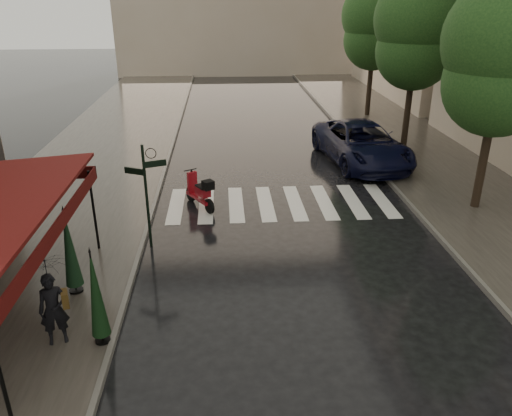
{
  "coord_description": "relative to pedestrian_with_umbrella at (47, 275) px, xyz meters",
  "views": [
    {
      "loc": [
        0.99,
        -10.24,
        6.89
      ],
      "look_at": [
        1.86,
        2.39,
        1.4
      ],
      "focal_mm": 35.0,
      "sensor_mm": 36.0,
      "label": 1
    }
  ],
  "objects": [
    {
      "name": "sidewalk_near",
      "position": [
        -1.94,
        13.43,
        -1.67
      ],
      "size": [
        6.0,
        60.0,
        0.12
      ],
      "primitive_type": "cube",
      "color": "#38332D",
      "rests_on": "ground"
    },
    {
      "name": "ground",
      "position": [
        2.56,
        1.43,
        -1.73
      ],
      "size": [
        120.0,
        120.0,
        0.0
      ],
      "primitive_type": "plane",
      "color": "black",
      "rests_on": "ground"
    },
    {
      "name": "parked_car",
      "position": [
        9.56,
        11.81,
        -0.87
      ],
      "size": [
        3.62,
        6.51,
        1.72
      ],
      "primitive_type": "imported",
      "rotation": [
        0.0,
        0.0,
        0.13
      ],
      "color": "black",
      "rests_on": "ground"
    },
    {
      "name": "curb_far",
      "position": [
        10.01,
        13.43,
        -1.66
      ],
      "size": [
        0.12,
        60.0,
        0.16
      ],
      "primitive_type": "cube",
      "color": "#595651",
      "rests_on": "ground"
    },
    {
      "name": "tree_near",
      "position": [
        12.16,
        6.43,
        3.59
      ],
      "size": [
        3.8,
        3.8,
        7.99
      ],
      "color": "black",
      "rests_on": "sidewalk_far"
    },
    {
      "name": "sidewalk_far",
      "position": [
        12.81,
        13.43,
        -1.67
      ],
      "size": [
        5.5,
        60.0,
        0.12
      ],
      "primitive_type": "cube",
      "color": "#38332D",
      "rests_on": "ground"
    },
    {
      "name": "pedestrian_with_umbrella",
      "position": [
        0.0,
        0.0,
        0.0
      ],
      "size": [
        1.2,
        1.21,
        2.42
      ],
      "rotation": [
        0.0,
        0.0,
        0.31
      ],
      "color": "black",
      "rests_on": "sidewalk_near"
    },
    {
      "name": "crosswalk",
      "position": [
        5.54,
        7.43,
        -1.72
      ],
      "size": [
        7.85,
        3.2,
        0.01
      ],
      "color": "silver",
      "rests_on": "ground"
    },
    {
      "name": "tree_mid",
      "position": [
        12.06,
        13.43,
        3.86
      ],
      "size": [
        3.8,
        3.8,
        8.34
      ],
      "color": "black",
      "rests_on": "sidewalk_far"
    },
    {
      "name": "parasol_back",
      "position": [
        -0.15,
        1.93,
        -0.41
      ],
      "size": [
        0.42,
        0.42,
        2.23
      ],
      "color": "black",
      "rests_on": "sidewalk_near"
    },
    {
      "name": "tree_far",
      "position": [
        12.26,
        20.43,
        3.73
      ],
      "size": [
        3.8,
        3.8,
        8.16
      ],
      "color": "black",
      "rests_on": "sidewalk_far"
    },
    {
      "name": "signpost",
      "position": [
        1.37,
        4.43,
        0.1
      ],
      "size": [
        1.17,
        0.29,
        3.1
      ],
      "color": "black",
      "rests_on": "ground"
    },
    {
      "name": "scooter",
      "position": [
        2.73,
        7.23,
        -1.17
      ],
      "size": [
        1.09,
        1.63,
        1.21
      ],
      "rotation": [
        0.0,
        0.0,
        0.54
      ],
      "color": "black",
      "rests_on": "ground"
    },
    {
      "name": "curb_near",
      "position": [
        1.11,
        13.43,
        -1.66
      ],
      "size": [
        0.12,
        60.0,
        0.16
      ],
      "primitive_type": "cube",
      "color": "#595651",
      "rests_on": "ground"
    },
    {
      "name": "parasol_front",
      "position": [
        0.91,
        -0.07,
        -0.44
      ],
      "size": [
        0.39,
        0.39,
        2.18
      ],
      "color": "black",
      "rests_on": "sidewalk_near"
    }
  ]
}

